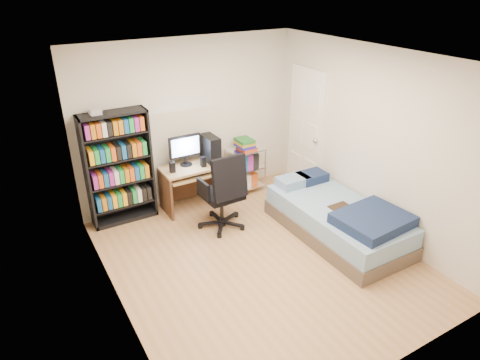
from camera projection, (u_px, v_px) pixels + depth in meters
room at (261, 170)px, 4.90m from camera, size 3.58×4.08×2.58m
media_shelf at (119, 167)px, 5.98m from camera, size 0.92×0.31×1.70m
computer_desk at (196, 168)px, 6.48m from camera, size 0.91×0.53×1.15m
office_chair at (223, 205)px, 5.98m from camera, size 0.70×0.70×1.14m
wire_cart at (245, 158)px, 6.89m from camera, size 0.59×0.45×0.91m
bed at (338, 219)px, 5.83m from camera, size 1.02×2.04×0.58m
door at (306, 131)px, 6.84m from camera, size 0.12×0.80×2.00m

